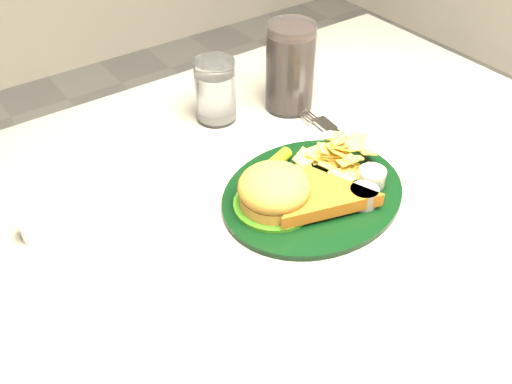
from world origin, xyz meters
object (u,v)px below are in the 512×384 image
Objects in this scene: water_glass at (215,91)px; table at (256,365)px; fork_napkin at (356,149)px; cola_glass at (290,68)px; dinner_plate at (314,179)px.

table is at bearing -109.61° from water_glass.
water_glass is 0.58× the size of fork_napkin.
fork_napkin is (0.20, 0.02, 0.38)m from table.
cola_glass is at bearing -18.60° from water_glass.
water_glass is at bearing 126.10° from fork_napkin.
fork_napkin is at bearing 10.78° from dinner_plate.
cola_glass reaches higher than dinner_plate.
dinner_plate is 0.25m from cola_glass.
cola_glass reaches higher than fork_napkin.
fork_napkin is at bearing 4.79° from table.
cola_glass is at bearing 96.04° from fork_napkin.
cola_glass is at bearing 51.46° from dinner_plate.
table is at bearing -169.72° from fork_napkin.
table is 6.62× the size of fork_napkin.
dinner_plate reaches higher than table.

